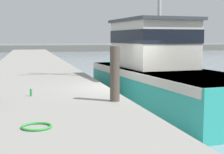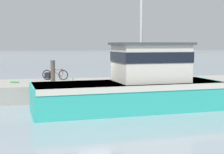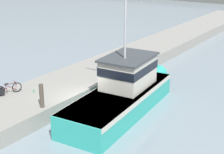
{
  "view_description": "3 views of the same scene",
  "coord_description": "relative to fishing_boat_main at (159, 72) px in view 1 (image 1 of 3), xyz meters",
  "views": [
    {
      "loc": [
        -3.34,
        -10.9,
        2.57
      ],
      "look_at": [
        -0.63,
        0.08,
        1.3
      ],
      "focal_mm": 55.0,
      "sensor_mm": 36.0,
      "label": 1
    },
    {
      "loc": [
        18.03,
        -3.06,
        3.27
      ],
      "look_at": [
        0.49,
        0.51,
        1.55
      ],
      "focal_mm": 55.0,
      "sensor_mm": 36.0,
      "label": 2
    },
    {
      "loc": [
        12.36,
        -14.98,
        9.17
      ],
      "look_at": [
        -0.01,
        2.8,
        1.51
      ],
      "focal_mm": 55.0,
      "sensor_mm": 36.0,
      "label": 3
    }
  ],
  "objects": [
    {
      "name": "fishing_boat_main",
      "position": [
        0.0,
        0.0,
        0.0
      ],
      "size": [
        3.92,
        11.22,
        8.92
      ],
      "rotation": [
        0.0,
        0.0,
        0.09
      ],
      "color": "teal",
      "rests_on": "ground_plane"
    },
    {
      "name": "dock_pier",
      "position": [
        -4.69,
        -1.65,
        -0.79
      ],
      "size": [
        4.49,
        80.0,
        0.97
      ],
      "primitive_type": "cube",
      "color": "gray",
      "rests_on": "ground_plane"
    },
    {
      "name": "hose_coil",
      "position": [
        -4.9,
        -6.37,
        -0.28
      ],
      "size": [
        0.56,
        0.56,
        0.04
      ],
      "primitive_type": "torus",
      "color": "green",
      "rests_on": "dock_pier"
    },
    {
      "name": "mooring_post",
      "position": [
        -2.87,
        -4.15,
        0.4
      ],
      "size": [
        0.25,
        0.25,
        1.41
      ],
      "primitive_type": "cylinder",
      "color": "#51473D",
      "rests_on": "dock_pier"
    },
    {
      "name": "water_bottle_by_bike",
      "position": [
        -4.95,
        -2.86,
        -0.2
      ],
      "size": [
        0.06,
        0.06,
        0.21
      ],
      "primitive_type": "cylinder",
      "color": "green",
      "rests_on": "dock_pier"
    },
    {
      "name": "far_shoreline",
      "position": [
        28.32,
        56.09,
        -0.65
      ],
      "size": [
        180.0,
        5.0,
        1.26
      ],
      "primitive_type": "cube",
      "color": "slate",
      "rests_on": "ground_plane"
    },
    {
      "name": "ground_plane",
      "position": [
        -1.68,
        -1.65,
        -1.28
      ],
      "size": [
        320.0,
        320.0,
        0.0
      ],
      "primitive_type": "plane",
      "color": "#84939E"
    }
  ]
}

